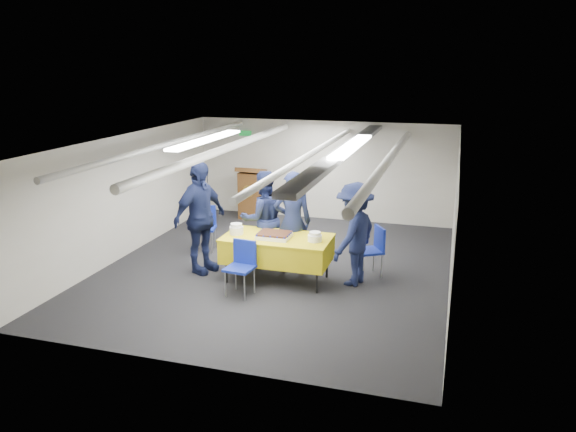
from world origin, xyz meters
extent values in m
plane|color=black|center=(0.00, 0.00, 0.00)|extent=(7.00, 7.00, 0.00)
cube|color=beige|center=(0.00, 3.49, 1.15)|extent=(6.00, 0.02, 2.30)
cube|color=beige|center=(-2.99, 0.00, 1.15)|extent=(0.02, 7.00, 2.30)
cube|color=beige|center=(2.99, 0.00, 1.15)|extent=(0.02, 7.00, 2.30)
cube|color=white|center=(0.00, 0.00, 2.29)|extent=(6.00, 7.00, 0.02)
cylinder|color=silver|center=(-2.00, 0.00, 2.18)|extent=(0.10, 6.90, 0.10)
cylinder|color=silver|center=(-0.90, 0.00, 2.14)|extent=(0.14, 6.90, 0.14)
cylinder|color=silver|center=(0.60, 0.00, 2.10)|extent=(0.10, 6.90, 0.10)
cylinder|color=silver|center=(1.90, 0.00, 2.06)|extent=(0.14, 6.90, 0.14)
cube|color=gray|center=(1.20, 0.00, 2.20)|extent=(0.28, 6.90, 0.08)
cube|color=white|center=(-1.30, 0.00, 2.27)|extent=(0.25, 2.60, 0.04)
cube|color=white|center=(1.30, 0.00, 2.27)|extent=(0.25, 2.60, 0.04)
cube|color=#0C591E|center=(-1.90, 3.47, 1.95)|extent=(0.30, 0.04, 0.12)
cylinder|color=black|center=(-0.60, -0.89, 0.18)|extent=(0.04, 0.04, 0.36)
cylinder|color=black|center=(0.96, -0.89, 0.18)|extent=(0.04, 0.04, 0.36)
cylinder|color=black|center=(-0.60, -0.18, 0.18)|extent=(0.04, 0.04, 0.36)
cylinder|color=black|center=(0.96, -0.18, 0.18)|extent=(0.04, 0.04, 0.36)
cube|color=gold|center=(0.18, -0.54, 0.54)|extent=(1.78, 0.93, 0.39)
cube|color=gold|center=(0.18, -0.54, 0.76)|extent=(1.80, 0.95, 0.03)
cube|color=white|center=(0.15, -0.60, 0.80)|extent=(0.54, 0.43, 0.06)
cube|color=black|center=(0.15, -0.60, 0.85)|extent=(0.52, 0.41, 0.03)
sphere|color=#0F1590|center=(-0.09, -0.80, 0.85)|extent=(0.04, 0.04, 0.04)
sphere|color=#0F1590|center=(-0.09, -0.41, 0.85)|extent=(0.04, 0.04, 0.04)
sphere|color=#0F1590|center=(0.03, -0.80, 0.85)|extent=(0.04, 0.04, 0.04)
sphere|color=#0F1590|center=(0.03, -0.41, 0.85)|extent=(0.04, 0.04, 0.04)
sphere|color=#0F1590|center=(0.15, -0.80, 0.85)|extent=(0.04, 0.04, 0.04)
sphere|color=#0F1590|center=(0.15, -0.41, 0.85)|extent=(0.04, 0.04, 0.04)
sphere|color=#0F1590|center=(0.27, -0.80, 0.85)|extent=(0.04, 0.04, 0.04)
sphere|color=#0F1590|center=(0.27, -0.41, 0.85)|extent=(0.04, 0.04, 0.04)
sphere|color=#0F1590|center=(0.39, -0.80, 0.85)|extent=(0.04, 0.04, 0.04)
sphere|color=#0F1590|center=(0.39, -0.41, 0.85)|extent=(0.04, 0.04, 0.04)
sphere|color=#0F1590|center=(-0.11, -0.70, 0.85)|extent=(0.04, 0.04, 0.04)
sphere|color=#0F1590|center=(0.41, -0.70, 0.85)|extent=(0.04, 0.04, 0.04)
sphere|color=#0F1590|center=(-0.11, -0.60, 0.85)|extent=(0.04, 0.04, 0.04)
sphere|color=#0F1590|center=(0.41, -0.60, 0.85)|extent=(0.04, 0.04, 0.04)
sphere|color=#0F1590|center=(-0.11, -0.51, 0.85)|extent=(0.04, 0.04, 0.04)
sphere|color=#0F1590|center=(0.41, -0.51, 0.85)|extent=(0.04, 0.04, 0.04)
cylinder|color=white|center=(-0.53, -0.59, 0.84)|extent=(0.23, 0.23, 0.13)
cylinder|color=white|center=(-0.53, -0.59, 0.93)|extent=(0.19, 0.19, 0.05)
cylinder|color=white|center=(0.84, -0.59, 0.82)|extent=(0.23, 0.23, 0.11)
cylinder|color=white|center=(0.84, -0.59, 0.90)|extent=(0.19, 0.19, 0.05)
cube|color=brown|center=(-1.60, 3.05, 0.55)|extent=(0.55, 0.45, 1.10)
cube|color=brown|center=(-1.60, 3.02, 1.15)|extent=(0.62, 0.53, 0.21)
cylinder|color=gold|center=(-1.60, 2.81, 0.70)|extent=(0.28, 0.02, 0.28)
cylinder|color=gray|center=(-0.38, -1.47, 0.21)|extent=(0.02, 0.02, 0.43)
cylinder|color=gray|center=(-0.05, -1.51, 0.21)|extent=(0.02, 0.02, 0.43)
cylinder|color=gray|center=(-0.34, -1.13, 0.21)|extent=(0.02, 0.02, 0.43)
cylinder|color=gray|center=(-0.01, -1.17, 0.21)|extent=(0.02, 0.02, 0.43)
cube|color=navy|center=(-0.19, -1.32, 0.45)|extent=(0.47, 0.47, 0.04)
cube|color=navy|center=(-0.17, -1.13, 0.67)|extent=(0.40, 0.09, 0.40)
cylinder|color=gray|center=(1.40, 0.17, 0.21)|extent=(0.02, 0.02, 0.43)
cylinder|color=gray|center=(1.58, -0.12, 0.21)|extent=(0.02, 0.02, 0.43)
cylinder|color=gray|center=(1.69, 0.35, 0.21)|extent=(0.02, 0.02, 0.43)
cylinder|color=gray|center=(1.87, 0.06, 0.21)|extent=(0.02, 0.02, 0.43)
cube|color=navy|center=(1.63, 0.11, 0.45)|extent=(0.58, 0.58, 0.04)
cube|color=navy|center=(1.79, 0.21, 0.67)|extent=(0.24, 0.36, 0.40)
cylinder|color=gray|center=(-1.78, 0.33, 0.21)|extent=(0.02, 0.02, 0.43)
cylinder|color=gray|center=(-1.45, 0.41, 0.21)|extent=(0.02, 0.02, 0.43)
cylinder|color=gray|center=(-1.87, 0.66, 0.21)|extent=(0.02, 0.02, 0.43)
cylinder|color=gray|center=(-1.54, 0.74, 0.21)|extent=(0.02, 0.02, 0.43)
cube|color=navy|center=(-1.66, 0.54, 0.45)|extent=(0.51, 0.51, 0.04)
cube|color=navy|center=(-1.71, 0.72, 0.67)|extent=(0.40, 0.14, 0.40)
imported|color=black|center=(0.31, -0.05, 0.90)|extent=(0.76, 0.61, 1.81)
imported|color=black|center=(-0.28, 0.10, 0.88)|extent=(1.08, 1.02, 1.75)
imported|color=black|center=(-1.23, -0.53, 0.99)|extent=(0.84, 1.25, 1.97)
imported|color=black|center=(1.44, -0.31, 0.86)|extent=(0.95, 1.26, 1.73)
camera|label=1|loc=(2.93, -9.06, 3.61)|focal=35.00mm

